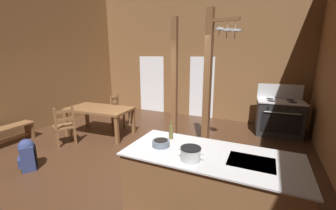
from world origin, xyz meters
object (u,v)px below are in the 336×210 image
bottle_tall_on_counter (171,132)px  backpack (27,154)px  mixing_bowl_on_counter (161,143)px  ladderback_chair_near_window (119,111)px  stockpot_on_counter (191,154)px  dining_table (100,111)px  kitchen_island (209,186)px  stove_range (279,117)px  ladderback_chair_by_post (64,126)px

bottle_tall_on_counter → backpack: bearing=-170.0°
mixing_bowl_on_counter → ladderback_chair_near_window: bearing=136.3°
stockpot_on_counter → backpack: bearing=179.6°
dining_table → backpack: (0.04, -1.99, -0.34)m
backpack → bottle_tall_on_counter: (2.73, 0.48, 0.70)m
dining_table → backpack: bearing=-88.8°
kitchen_island → stockpot_on_counter: (-0.18, -0.27, 0.54)m
kitchen_island → mixing_bowl_on_counter: size_ratio=9.19×
kitchen_island → dining_table: 3.86m
kitchen_island → dining_table: kitchen_island is taller
stockpot_on_counter → ladderback_chair_near_window: bearing=138.9°
kitchen_island → mixing_bowl_on_counter: (-0.67, -0.06, 0.50)m
kitchen_island → stove_range: 3.93m
dining_table → ladderback_chair_near_window: (-0.01, 0.83, -0.20)m
stockpot_on_counter → mixing_bowl_on_counter: 0.54m
ladderback_chair_near_window → kitchen_island: bearing=-36.9°
dining_table → kitchen_island: bearing=-27.1°
ladderback_chair_near_window → ladderback_chair_by_post: same height
ladderback_chair_by_post → mixing_bowl_on_counter: mixing_bowl_on_counter is taller
stockpot_on_counter → bottle_tall_on_counter: size_ratio=1.16×
kitchen_island → stockpot_on_counter: size_ratio=6.95×
bottle_tall_on_counter → dining_table: bearing=151.5°
stove_range → dining_table: size_ratio=0.75×
dining_table → stockpot_on_counter: 3.84m
ladderback_chair_by_post → mixing_bowl_on_counter: (3.07, -0.93, 0.50)m
ladderback_chair_near_window → mixing_bowl_on_counter: size_ratio=4.03×
ladderback_chair_near_window → dining_table: bearing=-89.6°
backpack → ladderback_chair_near_window: bearing=90.9°
kitchen_island → bottle_tall_on_counter: bearing=159.7°
kitchen_island → backpack: 3.40m
dining_table → ladderback_chair_near_window: 0.85m
ladderback_chair_near_window → backpack: (0.05, -2.82, -0.14)m
stove_range → bottle_tall_on_counter: stove_range is taller
ladderback_chair_near_window → stockpot_on_counter: stockpot_on_counter is taller
kitchen_island → ladderback_chair_near_window: ladderback_chair_near_window is taller
kitchen_island → stockpot_on_counter: stockpot_on_counter is taller
backpack → dining_table: bearing=91.2°
dining_table → backpack: size_ratio=2.96×
ladderback_chair_near_window → stockpot_on_counter: size_ratio=3.04×
dining_table → ladderback_chair_by_post: bearing=-109.3°
stove_range → ladderback_chair_by_post: 5.50m
stove_range → mixing_bowl_on_counter: 4.21m
ladderback_chair_by_post → stockpot_on_counter: size_ratio=3.04×
mixing_bowl_on_counter → backpack: bearing=-176.1°
ladderback_chair_by_post → bottle_tall_on_counter: bearing=-11.6°
mixing_bowl_on_counter → bottle_tall_on_counter: (0.01, 0.30, 0.06)m
dining_table → ladderback_chair_by_post: 0.95m
kitchen_island → ladderback_chair_near_window: bearing=143.1°
kitchen_island → dining_table: (-3.43, 1.75, 0.20)m
bottle_tall_on_counter → mixing_bowl_on_counter: bearing=-92.8°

